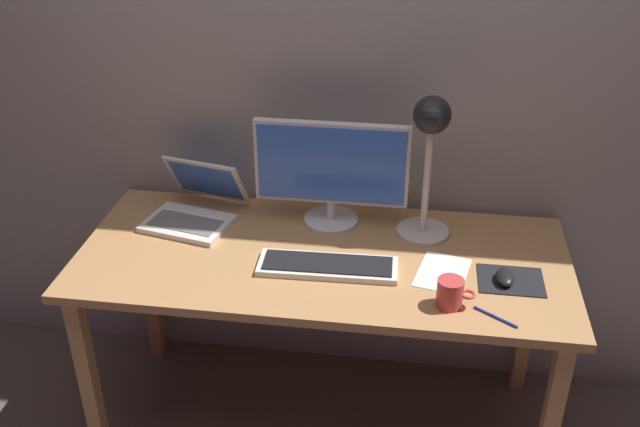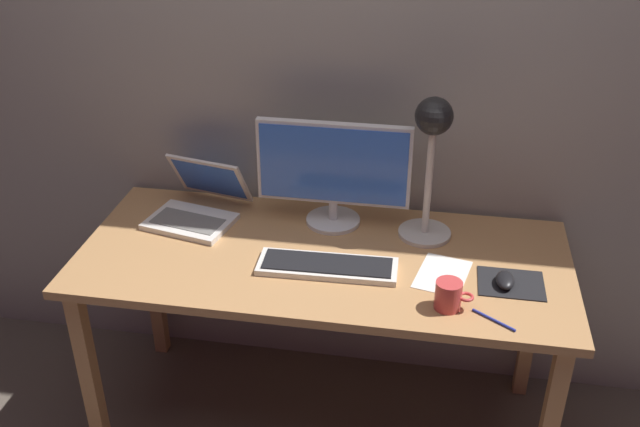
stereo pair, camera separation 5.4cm
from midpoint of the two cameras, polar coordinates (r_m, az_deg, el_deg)
ground_plane at (r=2.81m, az=0.78°, el=-16.05°), size 4.80×4.80×0.00m
back_wall at (r=2.48m, az=2.49°, el=12.79°), size 4.80×0.06×2.60m
desk at (r=2.39m, az=0.89°, el=-4.86°), size 1.60×0.70×0.74m
monitor at (r=2.43m, az=1.62°, el=3.51°), size 0.52×0.19×0.37m
keyboard_main at (r=2.27m, az=1.28°, el=-4.20°), size 0.44×0.15×0.03m
laptop at (r=2.57m, az=-8.95°, el=1.00°), size 0.35×0.37×0.20m
desk_lamp at (r=2.33m, az=9.53°, el=5.36°), size 0.18×0.18×0.49m
mousepad at (r=2.29m, az=15.59°, el=-5.38°), size 0.20×0.16×0.00m
mouse at (r=2.27m, az=15.16°, el=-5.12°), size 0.06×0.10×0.03m
coffee_mug at (r=2.12m, az=10.93°, el=-6.39°), size 0.11×0.08×0.09m
paper_sheet_near_mouse at (r=2.28m, az=10.38°, el=-4.78°), size 0.19×0.24×0.00m
pen at (r=2.12m, az=14.35°, el=-8.20°), size 0.12×0.09×0.01m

